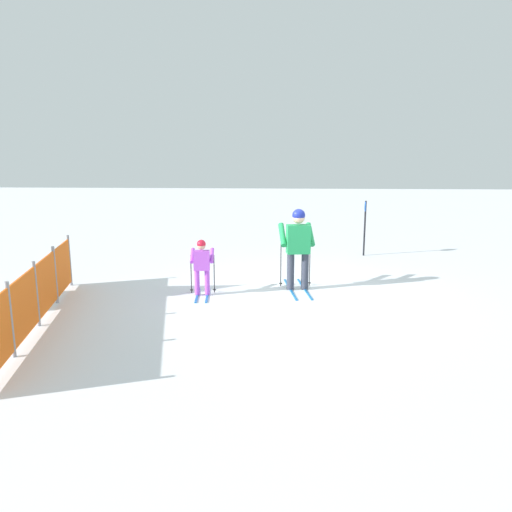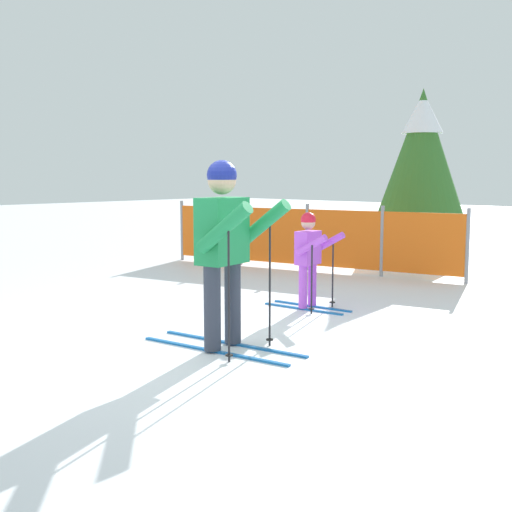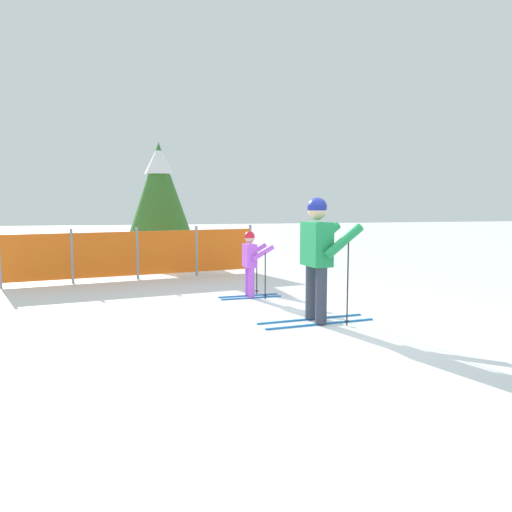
% 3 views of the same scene
% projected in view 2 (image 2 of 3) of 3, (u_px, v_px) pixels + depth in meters
% --- Properties ---
extents(ground_plane, '(60.00, 60.00, 0.00)m').
position_uv_depth(ground_plane, '(201.00, 345.00, 6.19)').
color(ground_plane, white).
extents(skier_adult, '(1.70, 0.81, 1.77)m').
position_uv_depth(skier_adult, '(225.00, 237.00, 5.93)').
color(skier_adult, '#1966B2').
rests_on(skier_adult, ground_plane).
extents(skier_child, '(1.13, 0.56, 1.18)m').
position_uv_depth(skier_child, '(309.00, 252.00, 7.81)').
color(skier_child, '#1966B2').
rests_on(skier_child, ground_plane).
extents(safety_fence, '(5.33, 1.16, 1.15)m').
position_uv_depth(safety_fence, '(307.00, 237.00, 11.03)').
color(safety_fence, gray).
rests_on(safety_fence, ground_plane).
extents(conifer_far, '(1.78, 1.78, 3.31)m').
position_uv_depth(conifer_far, '(422.00, 154.00, 12.57)').
color(conifer_far, '#4C3823').
rests_on(conifer_far, ground_plane).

